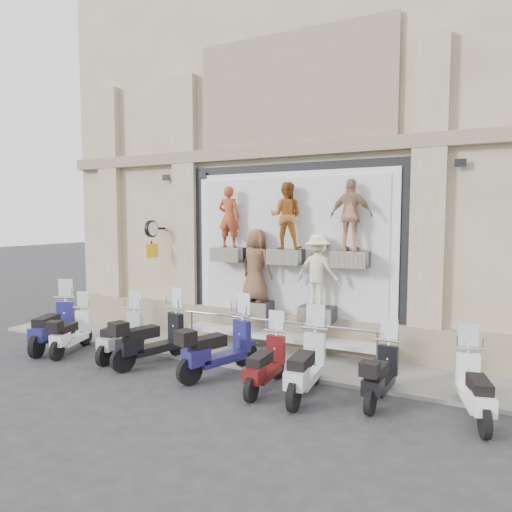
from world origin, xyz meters
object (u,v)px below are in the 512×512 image
Objects in this scene: scooter_b at (72,324)px; scooter_e at (219,337)px; scooter_i at (476,376)px; scooter_g at (306,354)px; scooter_f at (265,353)px; scooter_h at (381,364)px; clock_sign_bracket at (152,234)px; scooter_a at (53,316)px; scooter_d at (153,328)px; scooter_c at (121,326)px; guard_rail at (275,340)px.

scooter_b is 4.05m from scooter_e.
scooter_i is at bearing -16.00° from scooter_b.
scooter_i is (4.72, 0.10, -0.11)m from scooter_e.
scooter_b is 0.88× the size of scooter_g.
scooter_h is at bearing 8.16° from scooter_f.
clock_sign_bracket is at bearing 151.09° from scooter_f.
scooter_a is at bearing -157.81° from scooter_e.
scooter_d is at bearing 172.83° from scooter_f.
clock_sign_bracket is 0.60× the size of scooter_h.
scooter_e reaches higher than scooter_c.
scooter_f is 3.57m from scooter_i.
scooter_a is 3.00m from scooter_d.
scooter_i is at bearing 3.11° from scooter_f.
scooter_h is at bearing -27.48° from guard_rail.
scooter_d is 1.70m from scooter_e.
clock_sign_bracket reaches higher than scooter_h.
clock_sign_bracket is 0.50× the size of scooter_d.
scooter_c is 3.86m from scooter_f.
scooter_i is at bearing -20.07° from scooter_a.
scooter_e is 3.23m from scooter_h.
scooter_c reaches higher than scooter_h.
scooter_d is 1.04× the size of scooter_g.
scooter_d reaches higher than guard_rail.
scooter_c reaches higher than guard_rail.
clock_sign_bracket is 0.56× the size of scooter_c.
scooter_g is at bearing 14.17° from scooter_e.
clock_sign_bracket is 3.10m from scooter_b.
scooter_d is 0.99× the size of scooter_e.
scooter_c reaches higher than scooter_b.
scooter_d is 1.19× the size of scooter_h.
scooter_a is 7.92m from scooter_h.
scooter_g is (5.28, -2.19, -2.01)m from clock_sign_bracket.
clock_sign_bracket is at bearing 35.75° from scooter_a.
clock_sign_bracket reaches higher than scooter_e.
clock_sign_bracket is at bearing 99.40° from scooter_c.
scooter_d is 4.93m from scooter_h.
scooter_a is 1.01× the size of scooter_d.
scooter_d is at bearing -13.35° from scooter_c.
scooter_i reaches higher than scooter_b.
scooter_a is 1.05× the size of scooter_g.
scooter_b is (-0.72, -2.16, -2.10)m from clock_sign_bracket.
scooter_i is (8.04, -1.88, -2.09)m from clock_sign_bracket.
scooter_i reaches higher than guard_rail.
scooter_a is 1.16× the size of scooter_i.
scooter_g is (1.96, -0.21, -0.04)m from scooter_e.
scooter_d is at bearing -18.80° from scooter_a.
guard_rail is 2.23m from scooter_g.
scooter_c is 7.40m from scooter_i.
scooter_d is 1.15× the size of scooter_i.
scooter_i is (8.76, 0.27, 0.01)m from scooter_b.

